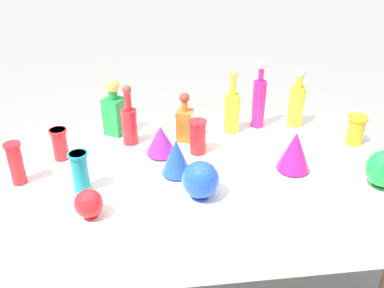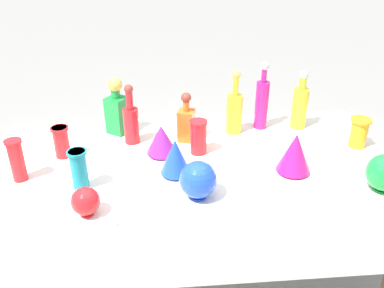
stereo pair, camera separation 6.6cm
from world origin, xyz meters
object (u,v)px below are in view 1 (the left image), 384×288
(slender_vase_0, at_px, (80,171))
(round_bowl_2, at_px, (200,180))
(square_decanter_1, at_px, (114,110))
(round_bowl_1, at_px, (89,204))
(fluted_vase_1, at_px, (295,151))
(fluted_vase_0, at_px, (176,157))
(slender_vase_4, at_px, (60,143))
(slender_vase_2, at_px, (16,162))
(slender_vase_3, at_px, (198,136))
(tall_bottle_1, at_px, (296,104))
(slender_vase_1, at_px, (356,129))
(tall_bottle_2, at_px, (129,122))
(square_decanter_0, at_px, (185,122))
(fluted_vase_2, at_px, (161,140))
(tall_bottle_0, at_px, (232,110))
(tall_bottle_3, at_px, (259,101))
(round_bowl_0, at_px, (384,169))

(slender_vase_0, relative_size, round_bowl_2, 1.11)
(square_decanter_1, height_order, round_bowl_1, square_decanter_1)
(round_bowl_1, relative_size, round_bowl_2, 0.74)
(fluted_vase_1, bearing_deg, fluted_vase_0, 177.12)
(slender_vase_4, xyz_separation_m, round_bowl_2, (0.65, -0.41, 0.00))
(slender_vase_2, distance_m, round_bowl_2, 0.83)
(slender_vase_3, bearing_deg, slender_vase_4, 178.15)
(tall_bottle_1, relative_size, slender_vase_1, 2.14)
(tall_bottle_2, bearing_deg, square_decanter_0, -0.59)
(square_decanter_0, bearing_deg, slender_vase_3, -70.19)
(slender_vase_3, xyz_separation_m, fluted_vase_1, (0.43, -0.22, 0.01))
(slender_vase_1, height_order, fluted_vase_1, fluted_vase_1)
(fluted_vase_0, relative_size, fluted_vase_2, 1.13)
(tall_bottle_0, bearing_deg, slender_vase_3, -135.30)
(tall_bottle_3, bearing_deg, tall_bottle_1, -3.38)
(tall_bottle_1, height_order, slender_vase_2, tall_bottle_1)
(slender_vase_1, height_order, round_bowl_0, round_bowl_0)
(tall_bottle_1, bearing_deg, round_bowl_1, -146.85)
(tall_bottle_3, distance_m, fluted_vase_0, 0.69)
(tall_bottle_1, bearing_deg, slender_vase_3, -157.34)
(slender_vase_0, height_order, slender_vase_2, slender_vase_2)
(slender_vase_0, bearing_deg, round_bowl_2, -12.61)
(tall_bottle_1, xyz_separation_m, slender_vase_1, (0.24, -0.25, -0.05))
(square_decanter_1, distance_m, slender_vase_1, 1.30)
(tall_bottle_1, relative_size, round_bowl_1, 2.68)
(slender_vase_3, bearing_deg, round_bowl_2, -96.43)
(tall_bottle_2, distance_m, round_bowl_2, 0.62)
(tall_bottle_2, xyz_separation_m, round_bowl_2, (0.30, -0.54, -0.03))
(tall_bottle_2, height_order, fluted_vase_0, tall_bottle_2)
(tall_bottle_3, bearing_deg, tall_bottle_2, -170.80)
(slender_vase_4, bearing_deg, slender_vase_2, -128.49)
(slender_vase_4, height_order, fluted_vase_2, slender_vase_4)
(tall_bottle_3, bearing_deg, tall_bottle_0, -164.49)
(tall_bottle_0, distance_m, square_decanter_0, 0.28)
(tall_bottle_3, height_order, slender_vase_1, tall_bottle_3)
(fluted_vase_1, bearing_deg, slender_vase_1, 28.24)
(square_decanter_0, bearing_deg, tall_bottle_0, 15.54)
(tall_bottle_1, height_order, tall_bottle_3, tall_bottle_3)
(slender_vase_4, bearing_deg, slender_vase_1, -0.93)
(tall_bottle_0, distance_m, square_decanter_1, 0.65)
(tall_bottle_2, relative_size, tall_bottle_3, 0.84)
(slender_vase_3, height_order, slender_vase_4, slender_vase_3)
(slender_vase_3, bearing_deg, tall_bottle_2, 157.03)
(round_bowl_1, bearing_deg, square_decanter_1, 83.70)
(tall_bottle_1, distance_m, round_bowl_1, 1.33)
(square_decanter_1, height_order, round_bowl_2, square_decanter_1)
(tall_bottle_3, relative_size, slender_vase_4, 2.39)
(tall_bottle_0, distance_m, slender_vase_0, 0.92)
(tall_bottle_2, distance_m, slender_vase_1, 1.20)
(slender_vase_4, bearing_deg, round_bowl_1, -69.86)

